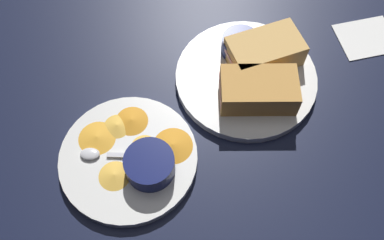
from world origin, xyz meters
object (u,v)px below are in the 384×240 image
(plate_sandwich_main, at_px, (246,78))
(spoon_by_gravy_ramekin, at_px, (98,154))
(spoon_by_dark_ramekin, at_px, (253,72))
(sandwich_half_far, at_px, (265,51))
(plate_chips_companion, at_px, (129,158))
(ramekin_light_gravy, at_px, (150,164))
(ramekin_dark_sauce, at_px, (240,44))
(sandwich_half_near, at_px, (259,90))

(plate_sandwich_main, distance_m, spoon_by_gravy_ramekin, 0.30)
(spoon_by_dark_ramekin, xyz_separation_m, spoon_by_gravy_ramekin, (0.29, 0.12, 0.00))
(sandwich_half_far, relative_size, plate_chips_companion, 0.63)
(plate_sandwich_main, bearing_deg, spoon_by_dark_ramekin, -163.68)
(plate_sandwich_main, bearing_deg, ramekin_light_gravy, 38.90)
(plate_sandwich_main, bearing_deg, plate_chips_companion, 29.18)
(ramekin_light_gravy, bearing_deg, sandwich_half_far, -140.99)
(spoon_by_dark_ramekin, bearing_deg, sandwich_half_far, -131.58)
(ramekin_dark_sauce, height_order, spoon_by_dark_ramekin, ramekin_dark_sauce)
(sandwich_half_far, bearing_deg, plate_chips_companion, 30.82)
(sandwich_half_far, bearing_deg, spoon_by_gravy_ramekin, 25.43)
(plate_chips_companion, bearing_deg, sandwich_half_far, -149.18)
(spoon_by_dark_ramekin, bearing_deg, ramekin_light_gravy, 37.70)
(ramekin_light_gravy, distance_m, spoon_by_gravy_ramekin, 0.09)
(ramekin_dark_sauce, distance_m, spoon_by_gravy_ramekin, 0.32)
(sandwich_half_far, bearing_deg, ramekin_light_gravy, 39.01)
(ramekin_dark_sauce, bearing_deg, plate_sandwich_main, 90.53)
(sandwich_half_far, distance_m, ramekin_light_gravy, 0.29)
(plate_chips_companion, bearing_deg, ramekin_light_gravy, 140.19)
(plate_sandwich_main, relative_size, sandwich_half_near, 1.81)
(spoon_by_dark_ramekin, height_order, plate_chips_companion, spoon_by_dark_ramekin)
(spoon_by_dark_ramekin, bearing_deg, spoon_by_gravy_ramekin, 22.83)
(spoon_by_dark_ramekin, bearing_deg, sandwich_half_near, 83.94)
(ramekin_light_gravy, bearing_deg, sandwich_half_near, -151.95)
(sandwich_half_near, bearing_deg, plate_chips_companion, 18.41)
(ramekin_dark_sauce, relative_size, spoon_by_dark_ramekin, 0.70)
(sandwich_half_near, bearing_deg, ramekin_dark_sauce, -85.35)
(plate_sandwich_main, bearing_deg, spoon_by_gravy_ramekin, 23.14)
(sandwich_half_far, xyz_separation_m, plate_chips_companion, (0.26, 0.16, -0.03))
(plate_sandwich_main, xyz_separation_m, ramekin_dark_sauce, (0.00, -0.06, 0.03))
(spoon_by_gravy_ramekin, bearing_deg, plate_sandwich_main, -156.86)
(sandwich_half_near, xyz_separation_m, spoon_by_gravy_ramekin, (0.28, 0.07, -0.02))
(spoon_by_dark_ramekin, distance_m, plate_chips_companion, 0.27)
(sandwich_half_far, bearing_deg, plate_sandwich_main, 39.53)
(plate_sandwich_main, height_order, ramekin_dark_sauce, ramekin_dark_sauce)
(ramekin_light_gravy, bearing_deg, spoon_by_dark_ramekin, -142.30)
(sandwich_half_far, height_order, plate_chips_companion, sandwich_half_far)
(ramekin_light_gravy, relative_size, spoon_by_gravy_ramekin, 0.80)
(sandwich_half_near, xyz_separation_m, ramekin_light_gravy, (0.20, 0.11, -0.00))
(sandwich_half_near, bearing_deg, spoon_by_dark_ramekin, -96.06)
(plate_sandwich_main, height_order, sandwich_half_far, sandwich_half_far)
(ramekin_dark_sauce, bearing_deg, sandwich_half_far, 145.01)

